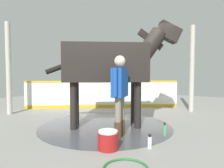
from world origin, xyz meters
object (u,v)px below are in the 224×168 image
object	(u,v)px
horse	(110,63)
handler	(120,90)
wash_bucket	(108,140)
bottle_spray	(165,130)
bottle_shampoo	(150,142)

from	to	relation	value
horse	handler	world-z (taller)	horse
wash_bucket	bottle_spray	xyz separation A→B (m)	(1.26, -0.53, -0.03)
wash_bucket	bottle_shampoo	size ratio (longest dim) A/B	1.44
wash_bucket	bottle_shampoo	distance (m)	0.73
horse	bottle_shampoo	world-z (taller)	horse
handler	bottle_spray	xyz separation A→B (m)	(0.56, -0.75, -0.83)
wash_bucket	bottle_shampoo	bearing A→B (deg)	-50.81
horse	bottle_shampoo	xyz separation A→B (m)	(-0.80, -1.42, -1.43)
wash_bucket	handler	bearing A→B (deg)	17.39
horse	bottle_shampoo	size ratio (longest dim) A/B	10.85
wash_bucket	bottle_spray	bearing A→B (deg)	-22.77
bottle_spray	handler	bearing A→B (deg)	126.82
handler	bottle_shampoo	xyz separation A→B (m)	(-0.24, -0.78, -0.84)
bottle_shampoo	bottle_spray	xyz separation A→B (m)	(0.80, 0.03, 0.02)
handler	wash_bucket	xyz separation A→B (m)	(-0.70, -0.22, -0.79)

